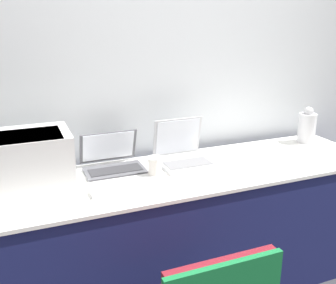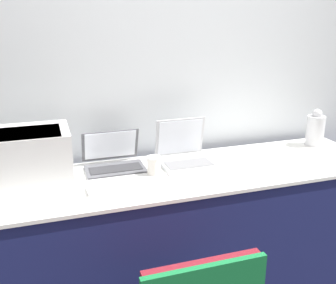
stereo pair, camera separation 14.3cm
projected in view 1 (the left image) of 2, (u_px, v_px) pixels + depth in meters
wall_back at (162, 73)px, 2.52m from camera, size 8.00×0.05×2.60m
table at (189, 230)px, 2.42m from camera, size 2.37×0.66×0.79m
printer at (28, 160)px, 2.00m from camera, size 0.43×0.34×0.30m
laptop_left at (113, 162)px, 2.30m from camera, size 0.34×0.29×0.21m
laptop_right at (183, 154)px, 2.40m from camera, size 0.31×0.30×0.26m
external_keyboard at (128, 185)px, 2.08m from camera, size 0.41×0.18×0.02m
coffee_cup at (155, 167)px, 2.18m from camera, size 0.08×0.08×0.12m
metal_pitcher at (307, 126)px, 2.78m from camera, size 0.12×0.12×0.26m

